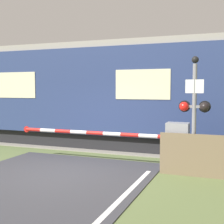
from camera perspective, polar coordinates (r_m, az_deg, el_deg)
ground_plane at (r=8.57m, az=-9.44°, el=-11.02°), size 80.00×80.00×0.00m
track_bed at (r=12.41m, az=0.83°, el=-6.07°), size 36.00×3.20×0.13m
train at (r=13.96m, az=-13.80°, el=3.23°), size 18.81×2.75×3.96m
crossing_barrier at (r=8.78m, az=9.55°, el=-5.92°), size 5.32×0.44×1.33m
signal_post at (r=8.31m, az=14.81°, el=0.71°), size 0.81×0.26×3.08m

